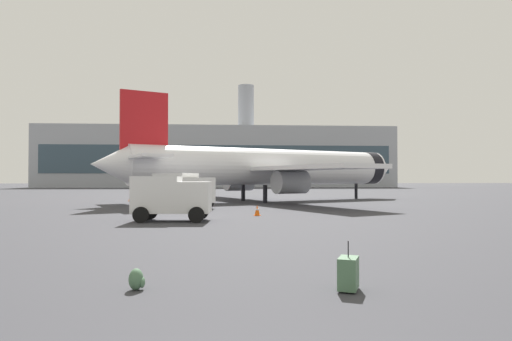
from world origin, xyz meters
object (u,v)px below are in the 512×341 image
object	(u,v)px
safety_cone_far	(196,198)
traveller_backpack	(137,280)
service_truck	(183,189)
rolling_suitcase	(348,273)
safety_cone_mid	(201,195)
cargo_van	(171,196)
airplane_at_gate	(268,167)
safety_cone_outer	(257,210)
safety_cone_near	(130,197)

from	to	relation	value
safety_cone_far	traveller_backpack	size ratio (longest dim) A/B	1.60
service_truck	traveller_backpack	bearing A→B (deg)	-86.70
rolling_suitcase	traveller_backpack	xyz separation A→B (m)	(-4.70, 0.38, -0.16)
safety_cone_mid	cargo_van	bearing A→B (deg)	-90.19
airplane_at_gate	traveller_backpack	xyz separation A→B (m)	(-6.50, -36.69, -3.42)
airplane_at_gate	safety_cone_mid	distance (m)	12.34
airplane_at_gate	safety_cone_outer	distance (m)	17.98
safety_cone_mid	safety_cone_outer	distance (m)	27.15
safety_cone_near	traveller_backpack	size ratio (longest dim) A/B	1.73
airplane_at_gate	rolling_suitcase	world-z (taller)	airplane_at_gate
safety_cone_far	safety_cone_outer	distance (m)	18.68
safety_cone_near	rolling_suitcase	world-z (taller)	rolling_suitcase
airplane_at_gate	safety_cone_near	size ratio (longest dim) A/B	40.61
service_truck	safety_cone_far	distance (m)	10.91
airplane_at_gate	rolling_suitcase	distance (m)	37.26
safety_cone_outer	traveller_backpack	xyz separation A→B (m)	(-4.07, -19.19, -0.12)
cargo_van	safety_cone_mid	distance (m)	30.13
safety_cone_mid	rolling_suitcase	bearing A→B (deg)	-82.87
safety_cone_near	safety_cone_outer	size ratio (longest dim) A/B	1.16
safety_cone_far	safety_cone_near	bearing A→B (deg)	171.00
safety_cone_near	safety_cone_mid	xyz separation A→B (m)	(7.20, 7.61, -0.09)
airplane_at_gate	safety_cone_near	world-z (taller)	airplane_at_gate
cargo_van	traveller_backpack	distance (m)	15.83
traveller_backpack	rolling_suitcase	bearing A→B (deg)	-4.66
service_truck	safety_cone_outer	world-z (taller)	service_truck
safety_cone_near	safety_cone_far	size ratio (longest dim) A/B	1.08
safety_cone_outer	safety_cone_mid	bearing A→B (deg)	100.93
cargo_van	airplane_at_gate	bearing A→B (deg)	69.87
airplane_at_gate	traveller_backpack	world-z (taller)	airplane_at_gate
safety_cone_mid	safety_cone_far	xyz separation A→B (m)	(-0.09, -8.73, 0.06)
safety_cone_mid	safety_cone_far	world-z (taller)	safety_cone_far
cargo_van	traveller_backpack	xyz separation A→B (m)	(1.18, -15.74, -1.22)
safety_cone_mid	airplane_at_gate	bearing A→B (deg)	-50.39
service_truck	traveller_backpack	world-z (taller)	service_truck
safety_cone_near	safety_cone_mid	bearing A→B (deg)	46.56
safety_cone_mid	rolling_suitcase	world-z (taller)	rolling_suitcase
airplane_at_gate	safety_cone_outer	xyz separation A→B (m)	(-2.43, -17.50, -3.30)
traveller_backpack	cargo_van	bearing A→B (deg)	94.30
service_truck	safety_cone_near	bearing A→B (deg)	119.50
cargo_van	rolling_suitcase	xyz separation A→B (m)	(5.89, -16.12, -1.06)
safety_cone_mid	safety_cone_outer	xyz separation A→B (m)	(5.15, -26.66, 0.04)
service_truck	safety_cone_far	bearing A→B (deg)	88.20
airplane_at_gate	safety_cone_outer	bearing A→B (deg)	-97.90
safety_cone_far	rolling_suitcase	xyz separation A→B (m)	(5.88, -37.50, 0.01)
safety_cone_far	airplane_at_gate	bearing A→B (deg)	-3.17
safety_cone_far	service_truck	bearing A→B (deg)	-91.80
airplane_at_gate	safety_cone_outer	size ratio (longest dim) A/B	47.12
airplane_at_gate	safety_cone_mid	bearing A→B (deg)	129.61
safety_cone_far	safety_cone_outer	world-z (taller)	safety_cone_far
safety_cone_near	safety_cone_far	world-z (taller)	safety_cone_near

